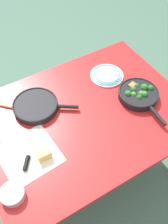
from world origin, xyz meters
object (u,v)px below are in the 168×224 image
skillet_broccoli (139,94)px  cheese_block (44,154)px  grater_knife (29,154)px  dinner_plate_stack (107,75)px  prep_bowl_steel (12,194)px  skillet_eggs (36,106)px  wooden_spoon (12,108)px

skillet_broccoli → cheese_block: bearing=-79.4°
cheese_block → skillet_broccoli: bearing=-173.4°
grater_knife → dinner_plate_stack: (-0.72, -0.30, 0.00)m
cheese_block → prep_bowl_steel: cheese_block is taller
skillet_eggs → dinner_plate_stack: bearing=35.1°
cheese_block → prep_bowl_steel: bearing=27.7°
cheese_block → grater_knife: bearing=-36.5°
wooden_spoon → grater_knife: bearing=-51.3°
grater_knife → cheese_block: bearing=-90.4°
skillet_broccoli → skillet_eggs: (0.61, -0.26, -0.01)m
skillet_eggs → dinner_plate_stack: size_ratio=1.60×
cheese_block → dinner_plate_stack: (-0.65, -0.35, -0.01)m
skillet_broccoli → skillet_eggs: 0.66m
skillet_broccoli → cheese_block: size_ratio=5.31×
grater_knife → cheese_block: cheese_block is taller
cheese_block → dinner_plate_stack: 0.74m
skillet_broccoli → wooden_spoon: 0.81m
cheese_block → dinner_plate_stack: size_ratio=0.33×
skillet_eggs → prep_bowl_steel: same height
wooden_spoon → skillet_eggs: bearing=16.3°
cheese_block → prep_bowl_steel: size_ratio=0.63×
dinner_plate_stack → cheese_block: bearing=28.5°
wooden_spoon → grater_knife: size_ratio=1.16×
dinner_plate_stack → prep_bowl_steel: (0.87, 0.47, 0.01)m
skillet_eggs → wooden_spoon: (0.13, -0.07, -0.02)m
skillet_broccoli → cheese_block: 0.72m
skillet_broccoli → dinner_plate_stack: skillet_broccoli is taller
skillet_eggs → wooden_spoon: skillet_eggs is taller
cheese_block → skillet_eggs: bearing=-106.9°
wooden_spoon → cheese_block: (-0.03, 0.41, 0.02)m
skillet_eggs → dinner_plate_stack: skillet_eggs is taller
skillet_broccoli → prep_bowl_steel: (0.94, 0.20, -0.01)m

